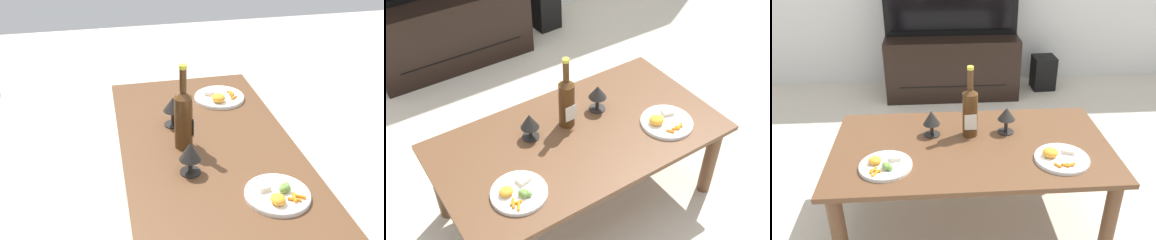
# 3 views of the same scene
# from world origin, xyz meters

# --- Properties ---
(ground_plane) EXTENTS (6.40, 6.40, 0.00)m
(ground_plane) POSITION_xyz_m (0.00, 0.00, 0.00)
(ground_plane) COLOR beige
(dining_table) EXTENTS (1.37, 0.74, 0.47)m
(dining_table) POSITION_xyz_m (0.00, 0.00, 0.40)
(dining_table) COLOR brown
(dining_table) RESTS_ON ground_plane
(tv_stand) EXTENTS (1.13, 0.50, 0.53)m
(tv_stand) POSITION_xyz_m (-0.02, 1.70, 0.27)
(tv_stand) COLOR black
(tv_stand) RESTS_ON ground_plane
(floor_speaker) EXTENTS (0.21, 0.21, 0.30)m
(floor_speaker) POSITION_xyz_m (0.82, 1.74, 0.15)
(floor_speaker) COLOR black
(floor_speaker) RESTS_ON ground_plane
(wine_bottle) EXTENTS (0.08, 0.08, 0.37)m
(wine_bottle) POSITION_xyz_m (-0.00, 0.10, 0.62)
(wine_bottle) COLOR #4C2D14
(wine_bottle) RESTS_ON dining_table
(goblet_left) EXTENTS (0.09, 0.09, 0.14)m
(goblet_left) POSITION_xyz_m (-0.20, 0.12, 0.56)
(goblet_left) COLOR black
(goblet_left) RESTS_ON dining_table
(goblet_right) EXTENTS (0.09, 0.09, 0.14)m
(goblet_right) POSITION_xyz_m (0.19, 0.12, 0.57)
(goblet_right) COLOR black
(goblet_right) RESTS_ON dining_table
(dinner_plate_left) EXTENTS (0.24, 0.24, 0.05)m
(dinner_plate_left) POSITION_xyz_m (-0.41, -0.16, 0.48)
(dinner_plate_left) COLOR white
(dinner_plate_left) RESTS_ON dining_table
(dinner_plate_right) EXTENTS (0.26, 0.26, 0.05)m
(dinner_plate_right) POSITION_xyz_m (0.40, -0.16, 0.48)
(dinner_plate_right) COLOR white
(dinner_plate_right) RESTS_ON dining_table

